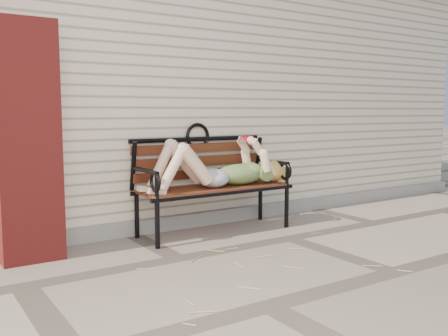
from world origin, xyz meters
TOP-DOWN VIEW (x-y plane):
  - ground at (0.00, 0.00)m, footprint 80.00×80.00m
  - house_wall at (0.00, 3.00)m, footprint 8.00×4.00m
  - foundation_strip at (0.00, 0.97)m, footprint 8.00×0.10m
  - brick_pillar at (-2.30, 0.75)m, footprint 0.50×0.50m
  - garden_bench at (-0.49, 0.73)m, footprint 1.75×0.70m
  - reading_woman at (-0.47, 0.59)m, footprint 1.65×0.37m
  - straw_scatter at (-1.09, -0.81)m, footprint 2.73×1.59m

SIDE VIEW (x-z plane):
  - ground at x=0.00m, z-range 0.00..0.00m
  - straw_scatter at x=-1.09m, z-range 0.00..0.01m
  - foundation_strip at x=0.00m, z-range 0.00..0.15m
  - garden_bench at x=-0.49m, z-range 0.07..1.20m
  - reading_woman at x=-0.47m, z-range 0.41..0.93m
  - brick_pillar at x=-2.30m, z-range 0.00..2.00m
  - house_wall at x=0.00m, z-range 0.00..3.00m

